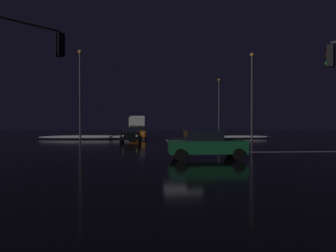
{
  "coord_description": "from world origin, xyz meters",
  "views": [
    {
      "loc": [
        -2.49,
        -20.93,
        2.02
      ],
      "look_at": [
        -0.11,
        12.05,
        1.64
      ],
      "focal_mm": 33.82,
      "sensor_mm": 36.0,
      "label": 1
    }
  ],
  "objects_px": {
    "traffic_signal_sw": "(13,63)",
    "box_truck": "(137,124)",
    "sedan_white": "(136,131)",
    "sedan_orange": "(138,132)",
    "sedan_black": "(131,134)",
    "sedan_green_crossing": "(206,144)",
    "streetlamp_right_far": "(219,102)",
    "streetlamp_left_near": "(80,89)",
    "streetlamp_right_near": "(252,90)"
  },
  "relations": [
    {
      "from": "sedan_green_crossing",
      "to": "traffic_signal_sw",
      "type": "xyz_separation_m",
      "value": [
        -8.66,
        -4.17,
        3.61
      ]
    },
    {
      "from": "streetlamp_right_far",
      "to": "streetlamp_right_near",
      "type": "height_order",
      "value": "streetlamp_right_near"
    },
    {
      "from": "traffic_signal_sw",
      "to": "streetlamp_right_far",
      "type": "bearing_deg",
      "value": 65.38
    },
    {
      "from": "sedan_white",
      "to": "streetlamp_right_near",
      "type": "height_order",
      "value": "streetlamp_right_near"
    },
    {
      "from": "traffic_signal_sw",
      "to": "streetlamp_right_far",
      "type": "height_order",
      "value": "streetlamp_right_far"
    },
    {
      "from": "sedan_black",
      "to": "sedan_white",
      "type": "relative_size",
      "value": 1.0
    },
    {
      "from": "box_truck",
      "to": "traffic_signal_sw",
      "type": "height_order",
      "value": "traffic_signal_sw"
    },
    {
      "from": "sedan_white",
      "to": "traffic_signal_sw",
      "type": "xyz_separation_m",
      "value": [
        -3.95,
        -32.08,
        3.61
      ]
    },
    {
      "from": "streetlamp_right_far",
      "to": "streetlamp_left_near",
      "type": "bearing_deg",
      "value": -140.04
    },
    {
      "from": "sedan_white",
      "to": "streetlamp_right_near",
      "type": "distance_m",
      "value": 17.54
    },
    {
      "from": "streetlamp_left_near",
      "to": "streetlamp_right_near",
      "type": "bearing_deg",
      "value": 0.0
    },
    {
      "from": "sedan_green_crossing",
      "to": "streetlamp_right_far",
      "type": "distance_m",
      "value": 35.06
    },
    {
      "from": "sedan_white",
      "to": "streetlamp_right_far",
      "type": "distance_m",
      "value": 15.25
    },
    {
      "from": "sedan_black",
      "to": "sedan_orange",
      "type": "xyz_separation_m",
      "value": [
        0.57,
        6.45,
        0.0
      ]
    },
    {
      "from": "sedan_orange",
      "to": "streetlamp_right_near",
      "type": "xyz_separation_m",
      "value": [
        12.91,
        -3.96,
        4.84
      ]
    },
    {
      "from": "sedan_orange",
      "to": "sedan_white",
      "type": "relative_size",
      "value": 1.0
    },
    {
      "from": "box_truck",
      "to": "traffic_signal_sw",
      "type": "bearing_deg",
      "value": -95.79
    },
    {
      "from": "sedan_orange",
      "to": "traffic_signal_sw",
      "type": "xyz_separation_m",
      "value": [
        -4.43,
        -25.79,
        3.61
      ]
    },
    {
      "from": "sedan_orange",
      "to": "streetlamp_right_near",
      "type": "bearing_deg",
      "value": -17.05
    },
    {
      "from": "traffic_signal_sw",
      "to": "streetlamp_left_near",
      "type": "height_order",
      "value": "streetlamp_left_near"
    },
    {
      "from": "sedan_green_crossing",
      "to": "streetlamp_right_far",
      "type": "bearing_deg",
      "value": 75.55
    },
    {
      "from": "sedan_black",
      "to": "streetlamp_right_near",
      "type": "xyz_separation_m",
      "value": [
        13.48,
        2.49,
        4.84
      ]
    },
    {
      "from": "traffic_signal_sw",
      "to": "streetlamp_right_far",
      "type": "relative_size",
      "value": 0.7
    },
    {
      "from": "streetlamp_right_far",
      "to": "sedan_green_crossing",
      "type": "bearing_deg",
      "value": -104.45
    },
    {
      "from": "sedan_green_crossing",
      "to": "streetlamp_right_near",
      "type": "relative_size",
      "value": 0.44
    },
    {
      "from": "sedan_white",
      "to": "traffic_signal_sw",
      "type": "bearing_deg",
      "value": -97.02
    },
    {
      "from": "sedan_green_crossing",
      "to": "streetlamp_left_near",
      "type": "bearing_deg",
      "value": 120.53
    },
    {
      "from": "traffic_signal_sw",
      "to": "streetlamp_right_near",
      "type": "distance_m",
      "value": 27.91
    },
    {
      "from": "sedan_black",
      "to": "box_truck",
      "type": "bearing_deg",
      "value": 89.57
    },
    {
      "from": "streetlamp_left_near",
      "to": "traffic_signal_sw",
      "type": "bearing_deg",
      "value": -85.39
    },
    {
      "from": "traffic_signal_sw",
      "to": "box_truck",
      "type": "bearing_deg",
      "value": 84.21
    },
    {
      "from": "streetlamp_right_far",
      "to": "streetlamp_left_near",
      "type": "xyz_separation_m",
      "value": [
        -19.1,
        -16.0,
        0.37
      ]
    },
    {
      "from": "sedan_black",
      "to": "sedan_green_crossing",
      "type": "height_order",
      "value": "same"
    },
    {
      "from": "streetlamp_right_far",
      "to": "sedan_white",
      "type": "bearing_deg",
      "value": -156.72
    },
    {
      "from": "sedan_white",
      "to": "streetlamp_right_near",
      "type": "relative_size",
      "value": 0.44
    },
    {
      "from": "box_truck",
      "to": "streetlamp_right_far",
      "type": "height_order",
      "value": "streetlamp_right_far"
    },
    {
      "from": "sedan_orange",
      "to": "streetlamp_right_near",
      "type": "height_order",
      "value": "streetlamp_right_near"
    },
    {
      "from": "sedan_black",
      "to": "sedan_white",
      "type": "height_order",
      "value": "same"
    },
    {
      "from": "sedan_white",
      "to": "box_truck",
      "type": "xyz_separation_m",
      "value": [
        0.06,
        7.46,
        0.91
      ]
    },
    {
      "from": "sedan_black",
      "to": "sedan_green_crossing",
      "type": "distance_m",
      "value": 15.92
    },
    {
      "from": "box_truck",
      "to": "streetlamp_left_near",
      "type": "xyz_separation_m",
      "value": [
        -5.77,
        -17.7,
        3.95
      ]
    },
    {
      "from": "box_truck",
      "to": "streetlamp_right_near",
      "type": "bearing_deg",
      "value": -53.03
    },
    {
      "from": "sedan_black",
      "to": "streetlamp_right_near",
      "type": "relative_size",
      "value": 0.44
    },
    {
      "from": "sedan_green_crossing",
      "to": "traffic_signal_sw",
      "type": "bearing_deg",
      "value": -154.32
    },
    {
      "from": "streetlamp_right_far",
      "to": "streetlamp_right_near",
      "type": "bearing_deg",
      "value": -90.0
    },
    {
      "from": "sedan_black",
      "to": "streetlamp_right_near",
      "type": "distance_m",
      "value": 14.53
    },
    {
      "from": "sedan_black",
      "to": "sedan_orange",
      "type": "relative_size",
      "value": 1.0
    },
    {
      "from": "box_truck",
      "to": "sedan_orange",
      "type": "bearing_deg",
      "value": -88.26
    },
    {
      "from": "sedan_black",
      "to": "box_truck",
      "type": "xyz_separation_m",
      "value": [
        0.15,
        20.19,
        0.91
      ]
    },
    {
      "from": "sedan_black",
      "to": "streetlamp_right_far",
      "type": "xyz_separation_m",
      "value": [
        13.48,
        18.49,
        4.48
      ]
    }
  ]
}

